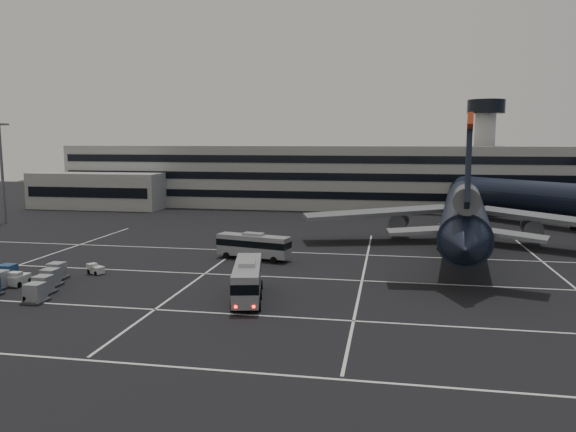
% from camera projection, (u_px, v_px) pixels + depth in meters
% --- Properties ---
extents(ground, '(260.00, 260.00, 0.00)m').
position_uv_depth(ground, '(247.00, 285.00, 59.62)').
color(ground, black).
rests_on(ground, ground).
extents(lane_markings, '(90.00, 55.62, 0.01)m').
position_uv_depth(lane_markings, '(257.00, 284.00, 60.16)').
color(lane_markings, silver).
rests_on(lane_markings, ground).
extents(terminal, '(125.00, 26.00, 24.00)m').
position_uv_depth(terminal, '(312.00, 177.00, 128.56)').
color(terminal, gray).
rests_on(terminal, ground).
extents(hills, '(352.00, 180.00, 44.00)m').
position_uv_depth(hills, '(398.00, 209.00, 223.75)').
color(hills, '#38332B').
rests_on(hills, ground).
extents(lightpole_left, '(2.40, 2.40, 18.28)m').
position_uv_depth(lightpole_left, '(1.00, 159.00, 101.96)').
color(lightpole_left, slate).
rests_on(lightpole_left, ground).
extents(trijet_main, '(47.13, 57.68, 18.08)m').
position_uv_depth(trijet_main, '(464.00, 212.00, 78.57)').
color(trijet_main, black).
rests_on(trijet_main, ground).
extents(bus_near, '(4.67, 11.09, 3.82)m').
position_uv_depth(bus_near, '(247.00, 278.00, 54.01)').
color(bus_near, '#94969C').
rests_on(bus_near, ground).
extents(bus_far, '(10.07, 4.60, 3.46)m').
position_uv_depth(bus_far, '(253.00, 245.00, 72.15)').
color(bus_far, '#94969C').
rests_on(bus_far, ground).
extents(tug_a, '(1.49, 2.47, 1.57)m').
position_uv_depth(tug_a, '(18.00, 279.00, 59.28)').
color(tug_a, beige).
rests_on(tug_a, ground).
extents(tug_b, '(2.27, 1.97, 1.25)m').
position_uv_depth(tug_b, '(97.00, 269.00, 64.43)').
color(tug_b, beige).
rests_on(tug_b, ground).
extents(uld_cluster, '(10.48, 13.02, 1.87)m').
position_uv_depth(uld_cluster, '(21.00, 282.00, 57.04)').
color(uld_cluster, '#2D2D30').
rests_on(uld_cluster, ground).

